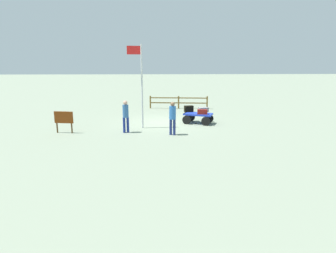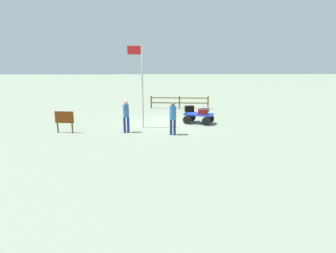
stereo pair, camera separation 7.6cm
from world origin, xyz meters
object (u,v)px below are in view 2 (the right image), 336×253
at_px(suitcase_tan, 189,109).
at_px(worker_trailing, 126,114).
at_px(luggage_cart, 198,116).
at_px(suitcase_maroon, 204,110).
at_px(suitcase_navy, 203,112).
at_px(worker_lead, 173,116).
at_px(flagpole, 141,81).
at_px(signboard, 64,119).

relative_size(suitcase_tan, worker_trailing, 0.34).
bearing_deg(luggage_cart, suitcase_maroon, -127.88).
distance_m(luggage_cart, suitcase_navy, 0.50).
bearing_deg(worker_lead, suitcase_maroon, -122.53).
xyz_separation_m(suitcase_maroon, flagpole, (3.92, 1.72, 1.99)).
bearing_deg(suitcase_navy, signboard, 13.98).
height_order(suitcase_maroon, worker_trailing, worker_trailing).
xyz_separation_m(luggage_cart, worker_trailing, (4.27, 2.25, 0.59)).
height_order(worker_trailing, flagpole, flagpole).
distance_m(luggage_cart, suitcase_maroon, 0.79).
height_order(suitcase_maroon, suitcase_tan, suitcase_tan).
distance_m(suitcase_navy, signboard, 8.12).
xyz_separation_m(flagpole, signboard, (4.15, 1.08, -1.98)).
relative_size(suitcase_maroon, suitcase_tan, 1.09).
relative_size(suitcase_navy, worker_trailing, 0.37).
bearing_deg(worker_lead, signboard, -5.83).
xyz_separation_m(suitcase_maroon, worker_lead, (2.17, 3.40, 0.27)).
relative_size(suitcase_maroon, worker_trailing, 0.37).
relative_size(worker_trailing, flagpole, 0.37).
height_order(suitcase_navy, worker_lead, worker_lead).
distance_m(worker_lead, signboard, 5.94).
bearing_deg(suitcase_maroon, flagpole, 23.62).
height_order(suitcase_tan, flagpole, flagpole).
bearing_deg(suitcase_maroon, worker_trailing, 30.86).
height_order(suitcase_tan, signboard, signboard).
relative_size(worker_lead, flagpole, 0.37).
height_order(suitcase_tan, worker_lead, worker_lead).
bearing_deg(worker_trailing, luggage_cart, -152.19).
bearing_deg(suitcase_maroon, suitcase_navy, 76.76).
bearing_deg(worker_lead, luggage_cart, -121.38).
height_order(luggage_cart, flagpole, flagpole).
bearing_deg(worker_lead, suitcase_tan, -109.46).
relative_size(luggage_cart, suitcase_tan, 3.31).
xyz_separation_m(suitcase_tan, worker_trailing, (3.75, 2.84, 0.20)).
height_order(luggage_cart, suitcase_navy, suitcase_navy).
bearing_deg(flagpole, worker_lead, 136.19).
distance_m(suitcase_maroon, flagpole, 4.72).
bearing_deg(flagpole, worker_trailing, 54.51).
height_order(suitcase_maroon, flagpole, flagpole).
bearing_deg(suitcase_maroon, worker_lead, 57.47).
distance_m(suitcase_navy, suitcase_tan, 1.15).
distance_m(suitcase_maroon, worker_trailing, 5.48).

